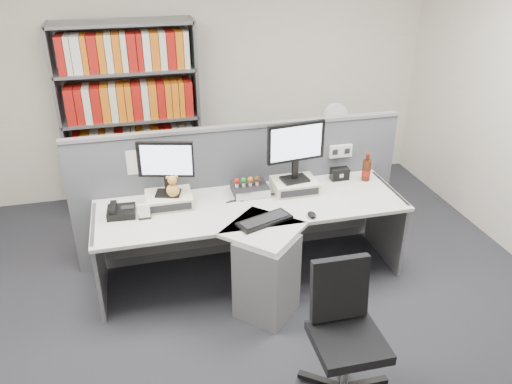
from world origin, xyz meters
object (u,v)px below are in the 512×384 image
object	(u,v)px
filing_cabinet	(331,173)
office_chair	(344,328)
desk_calendar	(144,212)
keyboard	(264,220)
desk_fan	(334,118)
desk_phone	(121,211)
desktop_pc	(250,189)
mouse	(312,215)
speaker	(340,174)
shelving_unit	(132,122)
cola_bottle	(366,170)
monitor_left	(166,164)
monitor_right	(296,147)
desk	(258,245)

from	to	relation	value
filing_cabinet	office_chair	xyz separation A→B (m)	(-0.92, -2.54, 0.15)
filing_cabinet	desk_calendar	bearing A→B (deg)	-150.21
keyboard	desk_fan	distance (m)	1.91
desk_phone	desktop_pc	bearing A→B (deg)	6.56
desk_phone	office_chair	size ratio (longest dim) A/B	0.25
filing_cabinet	mouse	bearing A→B (deg)	-117.40
desktop_pc	desk_calendar	world-z (taller)	desk_calendar
desktop_pc	filing_cabinet	distance (m)	1.57
speaker	desk_fan	bearing A→B (deg)	71.88
desktop_pc	desk_phone	world-z (taller)	desk_phone
keyboard	shelving_unit	world-z (taller)	shelving_unit
desk_calendar	filing_cabinet	xyz separation A→B (m)	(2.08, 1.19, -0.42)
desk_phone	cola_bottle	world-z (taller)	cola_bottle
monitor_left	desk_calendar	bearing A→B (deg)	-140.60
monitor_left	office_chair	size ratio (longest dim) A/B	0.50
keyboard	desk_fan	size ratio (longest dim) A/B	1.04
desk_fan	keyboard	bearing A→B (deg)	-128.12
monitor_right	office_chair	bearing A→B (deg)	-95.51
cola_bottle	shelving_unit	world-z (taller)	shelving_unit
desktop_pc	keyboard	size ratio (longest dim) A/B	0.63
mouse	cola_bottle	size ratio (longest dim) A/B	0.39
monitor_right	speaker	bearing A→B (deg)	14.05
desk_phone	office_chair	world-z (taller)	office_chair
keyboard	monitor_right	bearing A→B (deg)	49.77
desktop_pc	shelving_unit	distance (m)	1.72
monitor_right	cola_bottle	xyz separation A→B (m)	(0.70, 0.04, -0.31)
desk_calendar	speaker	xyz separation A→B (m)	(1.79, 0.29, 0.00)
shelving_unit	office_chair	bearing A→B (deg)	-68.42
monitor_right	keyboard	distance (m)	0.74
desk_calendar	office_chair	distance (m)	1.81
mouse	shelving_unit	world-z (taller)	shelving_unit
keyboard	office_chair	bearing A→B (deg)	-76.64
monitor_left	keyboard	distance (m)	0.92
desk_phone	filing_cabinet	world-z (taller)	desk_phone
desk	mouse	world-z (taller)	mouse
desktop_pc	mouse	world-z (taller)	desktop_pc
desk	speaker	distance (m)	1.08
keyboard	desk_phone	size ratio (longest dim) A/B	2.04
cola_bottle	shelving_unit	bearing A→B (deg)	145.06
desktop_pc	speaker	xyz separation A→B (m)	(0.87, 0.08, 0.02)
monitor_left	cola_bottle	bearing A→B (deg)	1.39
desk_phone	filing_cabinet	size ratio (longest dim) A/B	0.33
desk_calendar	desktop_pc	bearing A→B (deg)	13.34
monitor_left	keyboard	bearing A→B (deg)	-33.93
cola_bottle	office_chair	distance (m)	1.82
keyboard	filing_cabinet	xyz separation A→B (m)	(1.17, 1.49, -0.38)
desk_calendar	shelving_unit	size ratio (longest dim) A/B	0.06
desk_phone	monitor_right	bearing A→B (deg)	3.19
cola_bottle	filing_cabinet	world-z (taller)	cola_bottle
cola_bottle	filing_cabinet	size ratio (longest dim) A/B	0.38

